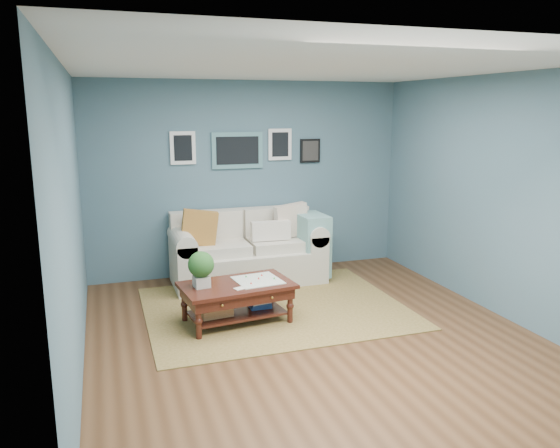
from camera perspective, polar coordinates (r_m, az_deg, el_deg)
name	(u,v)px	position (r m, az deg, el deg)	size (l,w,h in m)	color
room_shell	(313,207)	(5.44, 3.43, 1.82)	(5.00, 5.02, 2.70)	brown
area_rug	(275,308)	(6.54, -0.55, -8.73)	(2.98, 2.39, 0.01)	brown
loveseat	(253,250)	(7.44, -2.81, -2.71)	(2.07, 0.94, 1.06)	beige
coffee_table	(231,291)	(6.00, -5.14, -6.97)	(1.27, 0.83, 0.84)	#35160B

